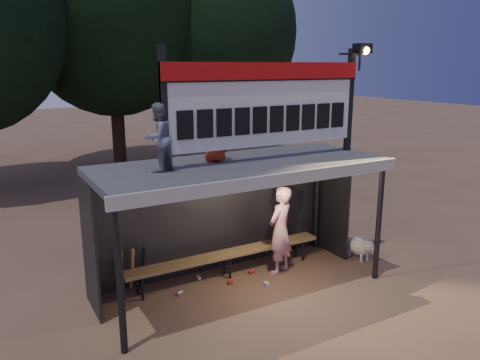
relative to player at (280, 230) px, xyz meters
name	(u,v)px	position (x,y,z in m)	size (l,w,h in m)	color
ground	(241,287)	(-0.97, -0.21, -0.86)	(80.00, 80.00, 0.00)	brown
player	(280,230)	(0.00, 0.00, 0.00)	(0.63, 0.41, 1.72)	white
child_a	(158,138)	(-2.42, -0.19, 1.99)	(0.51, 0.40, 1.06)	gray
child_b	(215,133)	(-1.33, 0.08, 1.95)	(0.48, 0.31, 0.98)	#AC2B1A
dugout_shelter	(235,186)	(-0.97, 0.03, 0.99)	(5.10, 2.08, 2.32)	#3F3F41
scoreboard_assembly	(270,101)	(-0.41, -0.22, 2.47)	(4.10, 0.27, 1.99)	black
bench	(227,255)	(-0.97, 0.34, -0.43)	(4.00, 0.35, 0.48)	olive
tree_mid	(110,2)	(0.03, 11.29, 5.31)	(7.22, 7.22, 10.36)	#311E15
tree_right	(220,32)	(4.03, 10.29, 4.33)	(6.08, 6.08, 8.72)	#322416
dog	(360,246)	(1.81, -0.29, -0.58)	(0.36, 0.81, 0.49)	beige
bats	(132,269)	(-2.73, 0.61, -0.43)	(0.48, 0.33, 0.84)	#9D6F49
litter	(238,276)	(-0.83, 0.17, -0.82)	(2.78, 1.16, 0.08)	red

